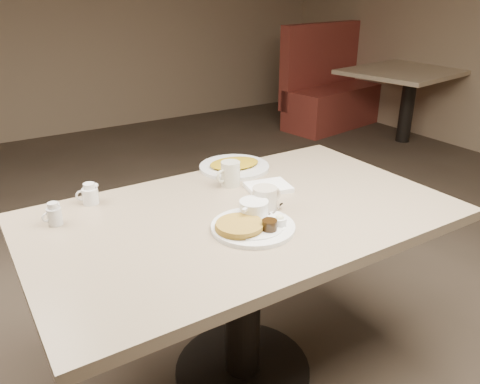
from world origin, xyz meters
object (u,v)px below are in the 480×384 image
coffee_mug_near (265,199)px  hash_plate (234,166)px  main_plate (252,222)px  coffee_mug_far (230,174)px  booth_back_right (341,90)px  diner_table (243,253)px  creamer_left (54,215)px  creamer_right (90,194)px

coffee_mug_near → hash_plate: coffee_mug_near is taller
main_plate → coffee_mug_near: bearing=36.6°
coffee_mug_far → booth_back_right: size_ratio=0.06×
main_plate → coffee_mug_far: coffee_mug_far is taller
diner_table → main_plate: size_ratio=4.03×
booth_back_right → coffee_mug_far: bearing=-140.5°
booth_back_right → creamer_left: bearing=-146.4°
coffee_mug_far → creamer_left: bearing=178.1°
diner_table → main_plate: (-0.04, -0.12, 0.19)m
coffee_mug_near → creamer_right: 0.65m
creamer_left → creamer_right: same height
main_plate → coffee_mug_far: bearing=69.8°
creamer_left → hash_plate: creamer_left is taller
diner_table → booth_back_right: bearing=41.3°
coffee_mug_near → creamer_left: bearing=156.3°
diner_table → main_plate: main_plate is taller
creamer_left → coffee_mug_far: bearing=-1.9°
diner_table → booth_back_right: 4.03m
diner_table → hash_plate: size_ratio=4.39×
booth_back_right → coffee_mug_near: bearing=-137.7°
coffee_mug_near → coffee_mug_far: bearing=86.7°
diner_table → creamer_left: size_ratio=18.75×
diner_table → coffee_mug_far: coffee_mug_far is taller
diner_table → creamer_left: creamer_left is taller
creamer_right → coffee_mug_far: bearing=-13.6°
coffee_mug_near → coffee_mug_far: 0.27m
creamer_right → creamer_left: bearing=-145.1°
coffee_mug_far → hash_plate: (0.12, 0.15, -0.04)m
creamer_left → hash_plate: 0.80m
coffee_mug_near → creamer_left: (-0.66, 0.29, -0.01)m
coffee_mug_near → creamer_left: coffee_mug_near is taller
diner_table → coffee_mug_far: bearing=69.4°
coffee_mug_far → creamer_right: (-0.53, 0.13, -0.01)m
creamer_right → hash_plate: size_ratio=0.25×
hash_plate → diner_table: bearing=-117.6°
hash_plate → coffee_mug_far: bearing=-126.7°
hash_plate → booth_back_right: (2.82, 2.27, -0.35)m
diner_table → coffee_mug_near: coffee_mug_near is taller
hash_plate → booth_back_right: size_ratio=0.19×
coffee_mug_near → hash_plate: 0.44m
creamer_left → creamer_right: size_ratio=0.92×
hash_plate → booth_back_right: booth_back_right is taller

